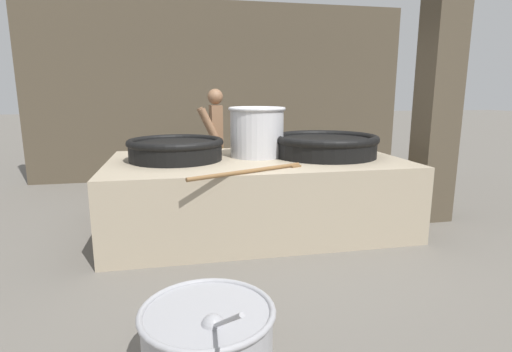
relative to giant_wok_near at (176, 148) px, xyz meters
The scene contains 10 objects.
ground_plane 1.36m from the giant_wok_near, ahead, with size 60.00×60.00×0.00m, color #666059.
back_wall 3.28m from the giant_wok_near, 73.19° to the left, with size 7.10×0.24×3.26m, color #4C4233.
support_pillar 3.29m from the giant_wok_near, ahead, with size 0.42×0.42×3.26m, color #4C4233.
hearth_platform 1.09m from the giant_wok_near, ahead, with size 3.41×1.93×0.85m.
giant_wok_near is the anchor object (origin of this frame).
giant_wok_far 1.80m from the giant_wok_near, ahead, with size 1.29×1.29×0.27m.
stock_pot 1.00m from the giant_wok_near, ahead, with size 0.69×0.69×0.60m.
stirring_paddle 1.18m from the giant_wok_near, 51.54° to the right, with size 1.22×0.61×0.04m.
cook 1.55m from the giant_wok_near, 66.97° to the left, with size 0.39×0.60×1.68m.
prep_bowl_vegetables 2.64m from the giant_wok_near, 86.86° to the right, with size 0.82×1.05×0.70m.
Camera 1 is at (-0.94, -4.59, 1.61)m, focal length 28.00 mm.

